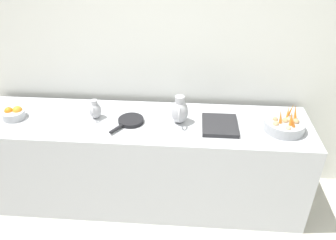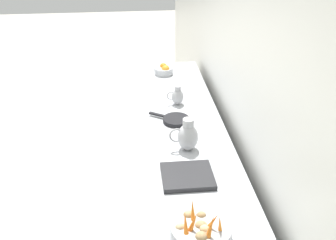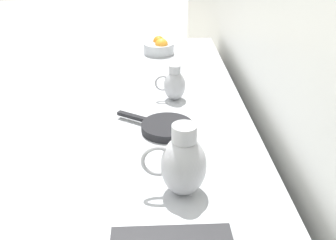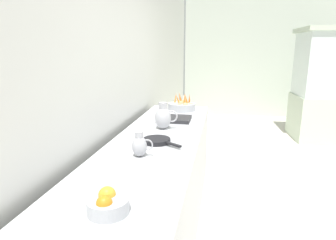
# 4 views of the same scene
# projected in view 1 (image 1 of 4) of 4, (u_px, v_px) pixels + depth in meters

# --- Properties ---
(tile_wall_left) EXTENTS (0.10, 8.83, 3.00)m
(tile_wall_left) POSITION_uv_depth(u_px,v_px,m) (202.00, 39.00, 3.04)
(tile_wall_left) COLOR silver
(tile_wall_left) RESTS_ON ground_plane
(prep_counter) EXTENTS (0.72, 2.95, 0.91)m
(prep_counter) POSITION_uv_depth(u_px,v_px,m) (144.00, 161.00, 3.23)
(prep_counter) COLOR #ADAFB5
(prep_counter) RESTS_ON ground_plane
(vegetable_colander) EXTENTS (0.34, 0.34, 0.22)m
(vegetable_colander) POSITION_uv_depth(u_px,v_px,m) (285.00, 125.00, 2.84)
(vegetable_colander) COLOR #9EA0A5
(vegetable_colander) RESTS_ON prep_counter
(orange_bowl) EXTENTS (0.20, 0.20, 0.11)m
(orange_bowl) POSITION_uv_depth(u_px,v_px,m) (14.00, 114.00, 3.02)
(orange_bowl) COLOR #ADAFB5
(orange_bowl) RESTS_ON prep_counter
(metal_pitcher_tall) EXTENTS (0.21, 0.15, 0.25)m
(metal_pitcher_tall) POSITION_uv_depth(u_px,v_px,m) (180.00, 111.00, 2.91)
(metal_pitcher_tall) COLOR #A3A3A8
(metal_pitcher_tall) RESTS_ON prep_counter
(metal_pitcher_short) EXTENTS (0.15, 0.11, 0.18)m
(metal_pitcher_short) POSITION_uv_depth(u_px,v_px,m) (95.00, 110.00, 3.00)
(metal_pitcher_short) COLOR #A3A3A8
(metal_pitcher_short) RESTS_ON prep_counter
(counter_sink_basin) EXTENTS (0.34, 0.30, 0.04)m
(counter_sink_basin) POSITION_uv_depth(u_px,v_px,m) (220.00, 125.00, 2.90)
(counter_sink_basin) COLOR #232326
(counter_sink_basin) RESTS_ON prep_counter
(skillet_on_counter) EXTENTS (0.33, 0.26, 0.03)m
(skillet_on_counter) POSITION_uv_depth(u_px,v_px,m) (131.00, 121.00, 2.96)
(skillet_on_counter) COLOR black
(skillet_on_counter) RESTS_ON prep_counter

